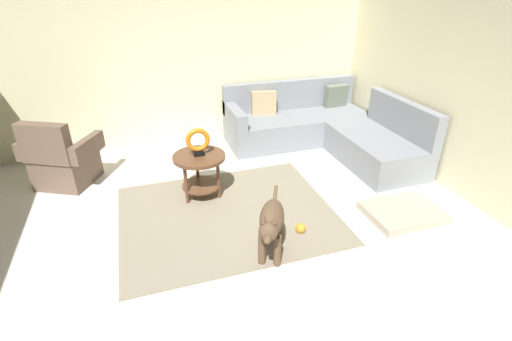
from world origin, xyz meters
TOP-DOWN VIEW (x-y plane):
  - ground_plane at (0.00, 0.00)m, footprint 6.00×6.00m
  - wall_back at (0.00, 2.94)m, footprint 6.00×0.12m
  - area_rug at (0.15, 0.70)m, footprint 2.30×1.90m
  - sectional_couch at (1.99, 2.02)m, footprint 2.20×2.25m
  - armchair at (-1.60, 1.99)m, footprint 0.99×0.90m
  - side_table at (-0.04, 1.17)m, footprint 0.60×0.60m
  - torus_sculpture at (-0.04, 1.17)m, footprint 0.28×0.08m
  - dog_bed_mat at (1.98, 0.08)m, footprint 0.80×0.60m
  - dog at (0.37, -0.10)m, footprint 0.43×0.79m
  - dog_toy_ball at (0.78, 0.15)m, footprint 0.11×0.11m

SIDE VIEW (x-z plane):
  - ground_plane at x=0.00m, z-range -0.10..0.00m
  - area_rug at x=0.15m, z-range 0.00..0.01m
  - dog_bed_mat at x=1.98m, z-range 0.00..0.09m
  - dog_toy_ball at x=0.78m, z-range 0.00..0.11m
  - sectional_couch at x=1.99m, z-range -0.15..0.73m
  - armchair at x=-1.60m, z-range -0.12..0.76m
  - dog at x=0.37m, z-range 0.06..0.69m
  - side_table at x=-0.04m, z-range 0.15..0.69m
  - torus_sculpture at x=-0.04m, z-range 0.55..0.87m
  - wall_back at x=0.00m, z-range 0.00..2.70m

